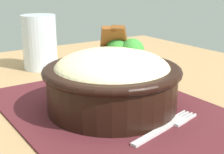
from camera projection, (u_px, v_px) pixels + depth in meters
The scene contains 5 objects.
table at pixel (105, 154), 0.50m from camera, with size 1.02×0.98×0.71m.
placemat at pixel (116, 112), 0.48m from camera, with size 0.40×0.29×0.00m, color #47191E.
bowl at pixel (112, 78), 0.48m from camera, with size 0.21×0.21×0.12m.
fork at pixel (168, 126), 0.43m from camera, with size 0.04×0.13×0.00m.
drinking_glass at pixel (40, 45), 0.71m from camera, with size 0.07×0.07×0.12m.
Camera 1 is at (0.37, -0.24, 0.91)m, focal length 51.75 mm.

